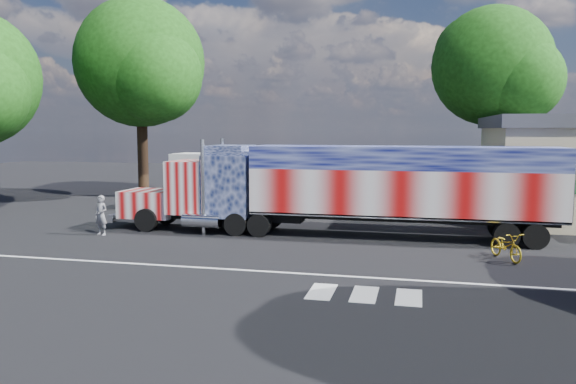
% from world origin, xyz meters
% --- Properties ---
extents(ground, '(100.00, 100.00, 0.00)m').
position_xyz_m(ground, '(0.00, 0.00, 0.00)').
color(ground, black).
extents(lane_markings, '(30.00, 2.67, 0.01)m').
position_xyz_m(lane_markings, '(1.71, -3.77, 0.01)').
color(lane_markings, silver).
rests_on(lane_markings, ground).
extents(semi_truck, '(19.31, 3.05, 4.12)m').
position_xyz_m(semi_truck, '(2.32, 3.71, 2.12)').
color(semi_truck, black).
rests_on(semi_truck, ground).
extents(coach_bus, '(10.95, 2.55, 3.19)m').
position_xyz_m(coach_bus, '(-2.66, 9.90, 1.65)').
color(coach_bus, silver).
rests_on(coach_bus, ground).
extents(woman, '(0.71, 0.55, 1.72)m').
position_xyz_m(woman, '(-7.89, 1.43, 0.86)').
color(woman, slate).
rests_on(woman, ground).
extents(bicycle, '(1.36, 2.00, 1.00)m').
position_xyz_m(bicycle, '(8.41, 0.53, 0.50)').
color(bicycle, gold).
rests_on(bicycle, ground).
extents(tree_nw_a, '(8.92, 8.49, 13.18)m').
position_xyz_m(tree_nw_a, '(-12.62, 14.54, 8.87)').
color(tree_nw_a, black).
rests_on(tree_nw_a, ground).
extents(tree_ne_a, '(7.86, 7.48, 12.26)m').
position_xyz_m(tree_ne_a, '(9.83, 18.09, 8.45)').
color(tree_ne_a, black).
rests_on(tree_ne_a, ground).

